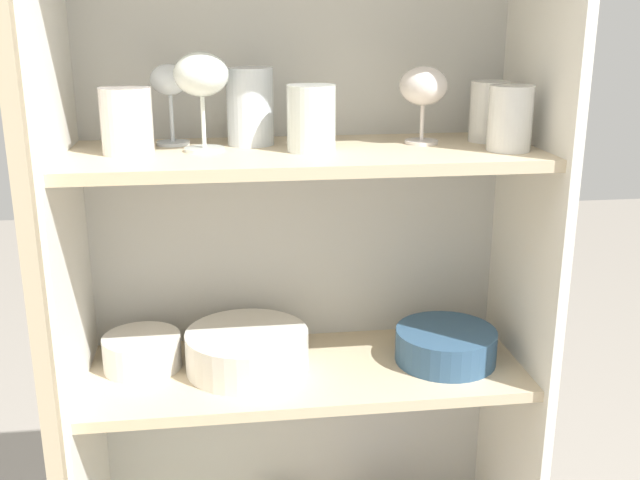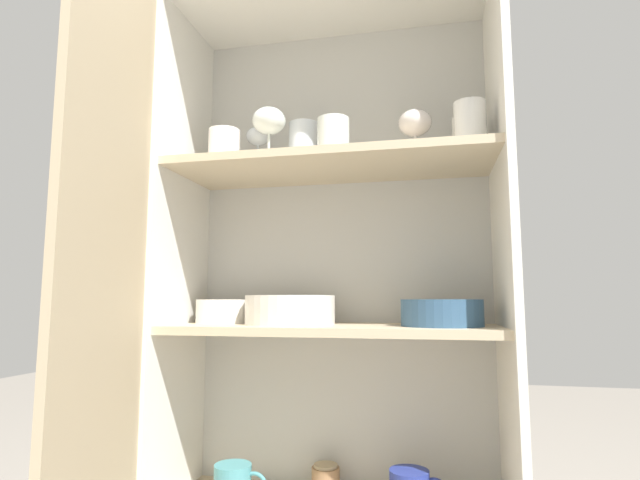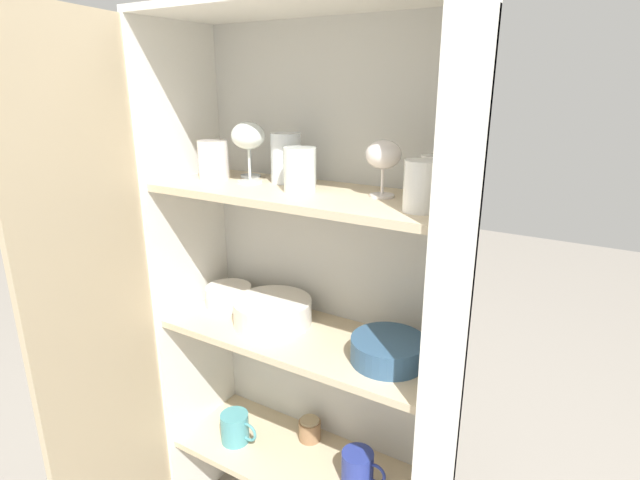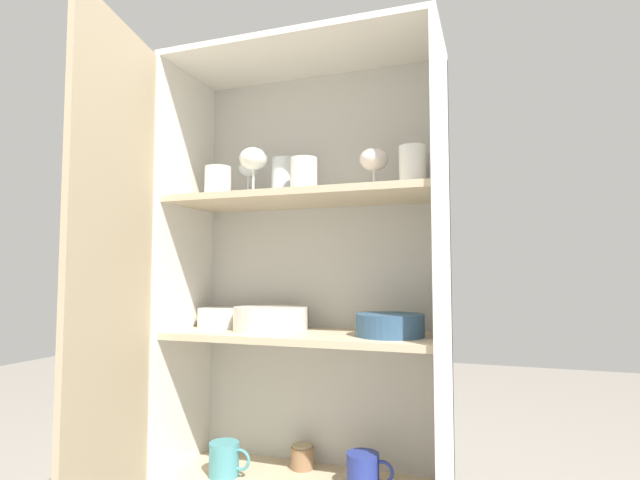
% 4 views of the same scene
% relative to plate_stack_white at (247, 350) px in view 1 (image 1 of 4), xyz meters
% --- Properties ---
extents(cupboard_back_panel, '(0.83, 0.02, 1.55)m').
position_rel_plate_stack_white_xyz_m(cupboard_back_panel, '(0.11, 0.14, 0.02)').
color(cupboard_back_panel, silver).
rests_on(cupboard_back_panel, ground_plane).
extents(cupboard_side_left, '(0.02, 0.33, 1.55)m').
position_rel_plate_stack_white_xyz_m(cupboard_side_left, '(-0.30, -0.01, 0.02)').
color(cupboard_side_left, white).
rests_on(cupboard_side_left, ground_plane).
extents(cupboard_side_right, '(0.02, 0.33, 1.55)m').
position_rel_plate_stack_white_xyz_m(cupboard_side_right, '(0.51, -0.01, 0.02)').
color(cupboard_side_right, white).
rests_on(cupboard_side_right, ground_plane).
extents(shelf_board_middle, '(0.79, 0.30, 0.02)m').
position_rel_plate_stack_white_xyz_m(shelf_board_middle, '(0.11, -0.01, -0.05)').
color(shelf_board_middle, beige).
extents(shelf_board_upper, '(0.79, 0.30, 0.02)m').
position_rel_plate_stack_white_xyz_m(shelf_board_upper, '(0.11, -0.01, 0.36)').
color(shelf_board_upper, beige).
extents(cupboard_door, '(0.11, 0.41, 1.55)m').
position_rel_plate_stack_white_xyz_m(cupboard_door, '(-0.26, -0.38, 0.02)').
color(cupboard_door, tan).
rests_on(cupboard_door, ground_plane).
extents(tumbler_glass_0, '(0.08, 0.08, 0.11)m').
position_rel_plate_stack_white_xyz_m(tumbler_glass_0, '(0.12, -0.03, 0.42)').
color(tumbler_glass_0, white).
rests_on(tumbler_glass_0, shelf_board_upper).
extents(tumbler_glass_1, '(0.07, 0.07, 0.11)m').
position_rel_plate_stack_white_xyz_m(tumbler_glass_1, '(0.45, -0.06, 0.42)').
color(tumbler_glass_1, white).
rests_on(tumbler_glass_1, shelf_board_upper).
extents(tumbler_glass_2, '(0.07, 0.07, 0.11)m').
position_rel_plate_stack_white_xyz_m(tumbler_glass_2, '(0.44, 0.03, 0.42)').
color(tumbler_glass_2, white).
rests_on(tumbler_glass_2, shelf_board_upper).
extents(tumbler_glass_3, '(0.08, 0.08, 0.11)m').
position_rel_plate_stack_white_xyz_m(tumbler_glass_3, '(-0.18, -0.01, 0.42)').
color(tumbler_glass_3, silver).
rests_on(tumbler_glass_3, shelf_board_upper).
extents(tumbler_glass_4, '(0.08, 0.08, 0.13)m').
position_rel_plate_stack_white_xyz_m(tumbler_glass_4, '(0.02, 0.05, 0.44)').
color(tumbler_glass_4, white).
rests_on(tumbler_glass_4, shelf_board_upper).
extents(wine_glass_0, '(0.07, 0.07, 0.14)m').
position_rel_plate_stack_white_xyz_m(wine_glass_0, '(-0.12, 0.07, 0.47)').
color(wine_glass_0, white).
rests_on(wine_glass_0, shelf_board_upper).
extents(wine_glass_1, '(0.08, 0.08, 0.13)m').
position_rel_plate_stack_white_xyz_m(wine_glass_1, '(0.32, 0.02, 0.47)').
color(wine_glass_1, silver).
rests_on(wine_glass_1, shelf_board_upper).
extents(wine_glass_2, '(0.09, 0.09, 0.16)m').
position_rel_plate_stack_white_xyz_m(wine_glass_2, '(-0.06, -0.00, 0.49)').
color(wine_glass_2, white).
rests_on(wine_glass_2, shelf_board_upper).
extents(plate_stack_white, '(0.23, 0.23, 0.07)m').
position_rel_plate_stack_white_xyz_m(plate_stack_white, '(0.00, 0.00, 0.00)').
color(plate_stack_white, silver).
rests_on(plate_stack_white, shelf_board_middle).
extents(mixing_bowl_large, '(0.19, 0.19, 0.06)m').
position_rel_plate_stack_white_xyz_m(mixing_bowl_large, '(0.37, -0.02, -0.00)').
color(mixing_bowl_large, '#33567A').
rests_on(mixing_bowl_large, shelf_board_middle).
extents(serving_bowl_small, '(0.14, 0.14, 0.06)m').
position_rel_plate_stack_white_xyz_m(serving_bowl_small, '(-0.19, 0.03, -0.00)').
color(serving_bowl_small, silver).
rests_on(serving_bowl_small, shelf_board_middle).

